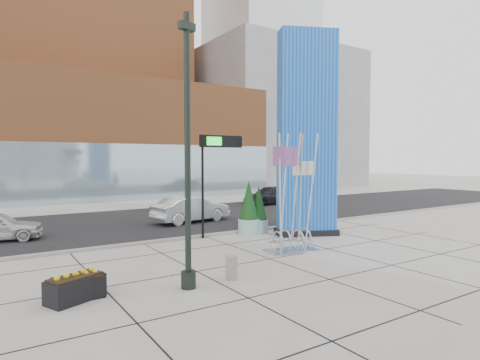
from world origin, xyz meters
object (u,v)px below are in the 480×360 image
lamp_post (188,178)px  concrete_bollard (232,268)px  blue_pylon (307,137)px  public_art_sculpture (292,220)px  overhead_street_sign (218,150)px  car_silver_mid (191,209)px

lamp_post → concrete_bollard: size_ratio=10.59×
lamp_post → blue_pylon: bearing=27.0°
public_art_sculpture → concrete_bollard: public_art_sculpture is taller
overhead_street_sign → car_silver_mid: overhead_street_sign is taller
overhead_street_sign → blue_pylon: bearing=-27.9°
blue_pylon → lamp_post: size_ratio=1.27×
overhead_street_sign → public_art_sculpture: bearing=-78.5°
blue_pylon → overhead_street_sign: size_ratio=2.04×
car_silver_mid → lamp_post: bearing=144.0°
concrete_bollard → car_silver_mid: bearing=70.1°
blue_pylon → overhead_street_sign: blue_pylon is taller
blue_pylon → public_art_sculpture: bearing=-116.6°
lamp_post → public_art_sculpture: (5.49, 1.94, -1.91)m
concrete_bollard → overhead_street_sign: (3.07, 6.16, 3.75)m
public_art_sculpture → car_silver_mid: bearing=98.9°
lamp_post → car_silver_mid: size_ratio=1.66×
concrete_bollard → overhead_street_sign: bearing=63.5°
blue_pylon → lamp_post: 9.52m
public_art_sculpture → car_silver_mid: 8.80m
public_art_sculpture → car_silver_mid: (-0.16, 8.79, -0.48)m
lamp_post → public_art_sculpture: lamp_post is taller
car_silver_mid → public_art_sculpture: bearing=171.5°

